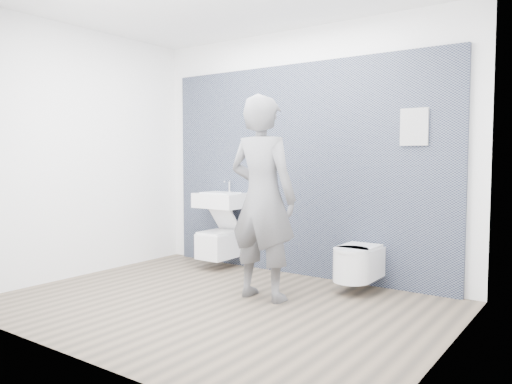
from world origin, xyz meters
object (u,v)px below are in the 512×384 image
Objects in this scene: visitor at (262,198)px; toilet_square at (220,243)px; washbasin at (221,200)px; toilet_rounded at (356,263)px.

toilet_square is at bearing -35.04° from visitor.
washbasin is at bearing 90.00° from toilet_square.
visitor is at bearing -33.82° from toilet_square.
toilet_rounded is (1.81, -0.05, -0.01)m from toilet_square.
toilet_square is at bearing -90.00° from washbasin.
washbasin is 0.31× the size of visitor.
toilet_square is at bearing 178.29° from toilet_rounded.
visitor is (-0.64, -0.73, 0.67)m from toilet_rounded.
visitor is (1.17, -0.82, 0.13)m from washbasin.
visitor is at bearing -35.01° from washbasin.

